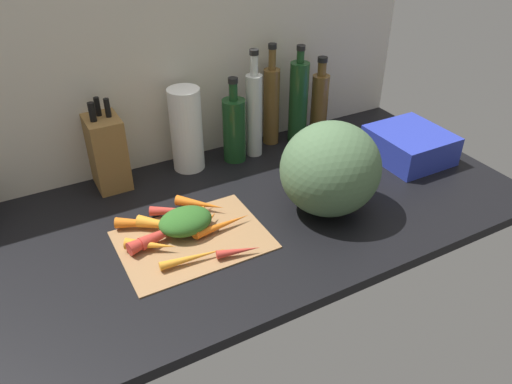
{
  "coord_description": "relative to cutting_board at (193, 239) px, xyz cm",
  "views": [
    {
      "loc": [
        -49.28,
        -104.2,
        82.46
      ],
      "look_at": [
        4.06,
        -6.54,
        9.35
      ],
      "focal_mm": 35.0,
      "sensor_mm": 36.0,
      "label": 1
    }
  ],
  "objects": [
    {
      "name": "bottle_0",
      "position": [
        29.22,
        33.76,
        10.75
      ],
      "size": [
        7.53,
        7.53,
        28.21
      ],
      "color": "#19421E",
      "rests_on": "ground_plane"
    },
    {
      "name": "wall_back",
      "position": [
        14.72,
        44.97,
        29.6
      ],
      "size": [
        170.0,
        3.0,
        60.0
      ],
      "primitive_type": "cube",
      "color": "beige",
      "rests_on": "ground_plane"
    },
    {
      "name": "ground_plane",
      "position": [
        14.72,
        6.47,
        -1.9
      ],
      "size": [
        170.0,
        80.0,
        3.0
      ],
      "primitive_type": "cube",
      "color": "black"
    },
    {
      "name": "bottle_2",
      "position": [
        45.9,
        38.66,
        13.91
      ],
      "size": [
        5.55,
        5.55,
        34.97
      ],
      "color": "brown",
      "rests_on": "ground_plane"
    },
    {
      "name": "carrot_3",
      "position": [
        -4.86,
        6.85,
        2.11
      ],
      "size": [
        14.22,
        13.24,
        3.43
      ],
      "primitive_type": "cone",
      "rotation": [
        0.0,
        1.57,
        -0.73
      ],
      "color": "orange",
      "rests_on": "cutting_board"
    },
    {
      "name": "carrot_4",
      "position": [
        -8.35,
        3.12,
        2.17
      ],
      "size": [
        17.05,
        7.18,
        3.55
      ],
      "primitive_type": "cone",
      "rotation": [
        0.0,
        1.57,
        0.23
      ],
      "color": "red",
      "rests_on": "cutting_board"
    },
    {
      "name": "winter_squash",
      "position": [
        39.39,
        -4.69,
        12.69
      ],
      "size": [
        28.19,
        26.75,
        26.18
      ],
      "primitive_type": "ellipsoid",
      "color": "#4C6B47",
      "rests_on": "ground_plane"
    },
    {
      "name": "carrot_5",
      "position": [
        -11.1,
        0.71,
        1.9
      ],
      "size": [
        12.5,
        9.76,
        2.99
      ],
      "primitive_type": "cone",
      "rotation": [
        0.0,
        1.57,
        -0.59
      ],
      "color": "orange",
      "rests_on": "cutting_board"
    },
    {
      "name": "carrot_10",
      "position": [
        4.83,
        2.45,
        1.82
      ],
      "size": [
        10.47,
        8.82,
        2.83
      ],
      "primitive_type": "cone",
      "rotation": [
        0.0,
        1.57,
        0.64
      ],
      "color": "orange",
      "rests_on": "cutting_board"
    },
    {
      "name": "dish_rack",
      "position": [
        80.34,
        6.27,
        4.42
      ],
      "size": [
        22.44,
        23.78,
        9.64
      ],
      "primitive_type": "cube",
      "color": "#2838AD",
      "rests_on": "ground_plane"
    },
    {
      "name": "cutting_board",
      "position": [
        0.0,
        0.0,
        0.0
      ],
      "size": [
        37.94,
        27.69,
        0.8
      ],
      "primitive_type": "cube",
      "color": "#997047",
      "rests_on": "ground_plane"
    },
    {
      "name": "carrot_9",
      "position": [
        8.72,
        -0.04,
        1.63
      ],
      "size": [
        16.47,
        3.73,
        2.46
      ],
      "primitive_type": "cone",
      "rotation": [
        0.0,
        1.57,
        0.08
      ],
      "color": "orange",
      "rests_on": "cutting_board"
    },
    {
      "name": "carrot_11",
      "position": [
        -3.3,
        -8.45,
        1.5
      ],
      "size": [
        17.03,
        3.8,
        2.2
      ],
      "primitive_type": "cone",
      "rotation": [
        0.0,
        1.57,
        -0.1
      ],
      "color": "orange",
      "rests_on": "cutting_board"
    },
    {
      "name": "carrot_6",
      "position": [
        7.02,
        11.52,
        1.93
      ],
      "size": [
        12.3,
        12.11,
        3.06
      ],
      "primitive_type": "cone",
      "rotation": [
        0.0,
        1.57,
        -0.77
      ],
      "color": "orange",
      "rests_on": "cutting_board"
    },
    {
      "name": "carrot_8",
      "position": [
        1.03,
        11.17,
        1.79
      ],
      "size": [
        16.29,
        10.42,
        2.77
      ],
      "primitive_type": "cone",
      "rotation": [
        0.0,
        1.57,
        -0.49
      ],
      "color": "red",
      "rests_on": "cutting_board"
    },
    {
      "name": "carrot_0",
      "position": [
        -4.76,
        3.85,
        2.15
      ],
      "size": [
        17.86,
        7.48,
        3.5
      ],
      "primitive_type": "cone",
      "rotation": [
        0.0,
        1.57,
        0.23
      ],
      "color": "red",
      "rests_on": "cutting_board"
    },
    {
      "name": "carrot_1",
      "position": [
        5.1,
        8.94,
        1.5
      ],
      "size": [
        11.96,
        7.37,
        2.2
      ],
      "primitive_type": "cone",
      "rotation": [
        0.0,
        1.57,
        0.46
      ],
      "color": "orange",
      "rests_on": "cutting_board"
    },
    {
      "name": "bottle_3",
      "position": [
        54.4,
        34.99,
        14.37
      ],
      "size": [
        6.49,
        6.49,
        34.2
      ],
      "color": "#19421E",
      "rests_on": "ground_plane"
    },
    {
      "name": "carrot_7",
      "position": [
        7.52,
        -11.61,
        1.51
      ],
      "size": [
        11.43,
        4.79,
        2.21
      ],
      "primitive_type": "cone",
      "rotation": [
        0.0,
        1.57,
        -0.24
      ],
      "color": "red",
      "rests_on": "cutting_board"
    },
    {
      "name": "bottle_1",
      "position": [
        36.62,
        33.9,
        14.59
      ],
      "size": [
        5.37,
        5.37,
        35.79
      ],
      "color": "silver",
      "rests_on": "ground_plane"
    },
    {
      "name": "knife_block",
      "position": [
        -11.0,
        37.85,
        10.97
      ],
      "size": [
        9.6,
        13.3,
        27.77
      ],
      "color": "olive",
      "rests_on": "ground_plane"
    },
    {
      "name": "carrot_greens_pile",
      "position": [
        -0.27,
        3.93,
        3.44
      ],
      "size": [
        14.37,
        11.06,
        6.08
      ],
      "primitive_type": "ellipsoid",
      "color": "#2D6023",
      "rests_on": "cutting_board"
    },
    {
      "name": "carrot_2",
      "position": [
        -9.41,
        10.23,
        1.93
      ],
      "size": [
        15.34,
        10.43,
        3.05
      ],
      "primitive_type": "cone",
      "rotation": [
        0.0,
        1.57,
        -0.51
      ],
      "color": "orange",
      "rests_on": "cutting_board"
    },
    {
      "name": "paper_towel_roll",
      "position": [
        13.72,
        35.97,
        13.01
      ],
      "size": [
        10.01,
        10.01,
        26.81
      ],
      "primitive_type": "cylinder",
      "color": "white",
      "rests_on": "ground_plane"
    },
    {
      "name": "bottle_4",
      "position": [
        63.61,
        35.38,
        11.81
      ],
      "size": [
        5.99,
        5.99,
        28.78
      ],
      "color": "brown",
      "rests_on": "ground_plane"
    }
  ]
}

